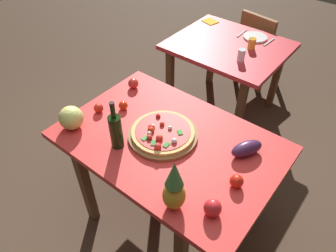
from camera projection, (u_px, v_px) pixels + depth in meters
ground_plane at (169, 209)px, 2.47m from camera, size 10.00×10.00×0.00m
display_table at (169, 149)px, 2.01m from camera, size 1.35×0.91×0.77m
background_table at (228, 55)px, 2.92m from camera, size 1.01×0.86×0.77m
dining_chair at (259, 46)px, 3.40m from camera, size 0.45×0.45×0.85m
pizza_board at (163, 135)px, 1.96m from camera, size 0.44×0.44×0.02m
pizza at (162, 132)px, 1.94m from camera, size 0.39×0.39×0.06m
wine_bottle at (116, 131)px, 1.83m from camera, size 0.08×0.08×0.33m
pineapple_left at (174, 188)px, 1.50m from camera, size 0.12×0.12×0.33m
melon at (71, 118)px, 1.98m from camera, size 0.15×0.15×0.15m
bell_pepper at (213, 208)px, 1.54m from camera, size 0.09×0.09×0.10m
eggplant at (247, 148)px, 1.83m from camera, size 0.17×0.22×0.09m
tomato_beside_pepper at (133, 83)px, 2.33m from camera, size 0.08×0.08×0.08m
tomato_at_corner at (123, 105)px, 2.15m from camera, size 0.06×0.06×0.06m
tomato_near_board at (237, 181)px, 1.67m from camera, size 0.07×0.07×0.07m
tomato_by_bottle at (99, 108)px, 2.12m from camera, size 0.06×0.06×0.06m
drinking_glass_juice at (252, 44)px, 2.76m from camera, size 0.07×0.07×0.09m
drinking_glass_water at (241, 55)px, 2.60m from camera, size 0.06×0.06×0.10m
dinner_plate at (255, 37)px, 2.93m from camera, size 0.22×0.22×0.02m
fork_utensil at (242, 33)px, 3.00m from camera, size 0.02×0.18×0.01m
knife_utensil at (269, 42)px, 2.87m from camera, size 0.03×0.18×0.01m
napkin_folded at (210, 21)px, 3.19m from camera, size 0.17×0.15×0.01m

